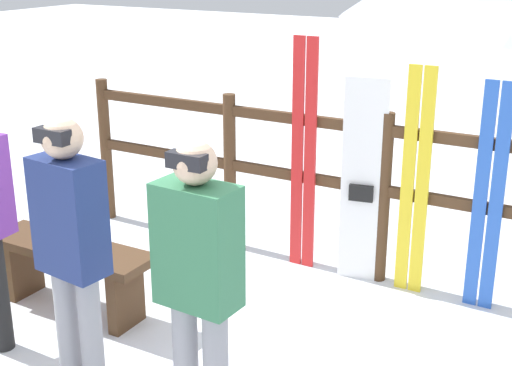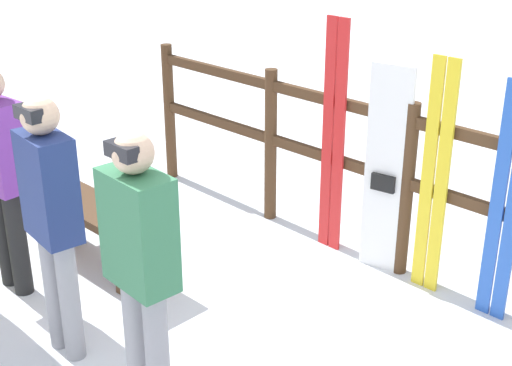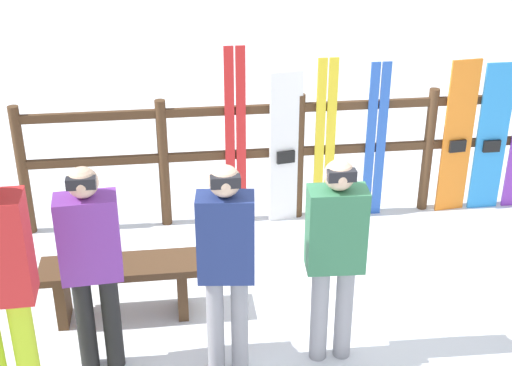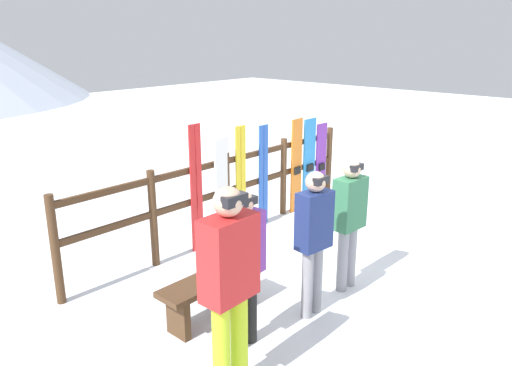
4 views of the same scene
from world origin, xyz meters
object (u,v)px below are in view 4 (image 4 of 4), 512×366
object	(u,v)px
person_plaid_green	(349,215)
snowboard_purple	(321,163)
ski_pair_blue	(263,176)
snowboard_white	(222,190)
snowboard_blue	(309,163)
bench	(212,288)
ski_pair_yellow	(241,181)
person_red	(229,278)
person_navy	(314,233)
snowboard_orange	(296,166)
person_purple	(243,259)
ski_pair_red	(196,189)

from	to	relation	value
person_plaid_green	snowboard_purple	world-z (taller)	person_plaid_green
ski_pair_blue	snowboard_white	bearing A→B (deg)	-179.78
snowboard_blue	bench	bearing A→B (deg)	-158.33
snowboard_purple	ski_pair_yellow	bearing A→B (deg)	179.90
person_red	snowboard_blue	xyz separation A→B (m)	(4.22, 2.35, -0.29)
person_navy	snowboard_white	bearing A→B (deg)	70.66
person_navy	snowboard_orange	world-z (taller)	person_navy
person_red	ski_pair_blue	distance (m)	3.86
person_navy	ski_pair_blue	world-z (taller)	person_navy
snowboard_white	person_navy	bearing A→B (deg)	-109.34
person_purple	snowboard_white	size ratio (longest dim) A/B	1.03
snowboard_purple	ski_pair_red	bearing A→B (deg)	179.93
person_navy	ski_pair_yellow	xyz separation A→B (m)	(1.13, 2.15, -0.12)
snowboard_white	ski_pair_blue	distance (m)	0.88
ski_pair_yellow	snowboard_orange	size ratio (longest dim) A/B	1.04
person_plaid_green	snowboard_white	bearing A→B (deg)	89.81
bench	snowboard_purple	xyz separation A→B (m)	(3.91, 1.41, 0.35)
snowboard_purple	person_navy	bearing A→B (deg)	-145.78
snowboard_white	snowboard_blue	distance (m)	2.05
ski_pair_blue	snowboard_blue	bearing A→B (deg)	-0.17
person_navy	person_red	size ratio (longest dim) A/B	0.88
snowboard_white	ski_pair_blue	size ratio (longest dim) A/B	0.96
person_red	person_plaid_green	distance (m)	2.18
person_plaid_green	person_purple	distance (m)	1.63
bench	snowboard_orange	world-z (taller)	snowboard_orange
ski_pair_red	snowboard_orange	bearing A→B (deg)	-0.09
person_navy	ski_pair_red	xyz separation A→B (m)	(0.28, 2.15, -0.05)
person_plaid_green	snowboard_purple	distance (m)	3.20
snowboard_white	snowboard_purple	size ratio (longest dim) A/B	1.08
snowboard_white	ski_pair_blue	bearing A→B (deg)	0.22
person_plaid_green	person_navy	bearing A→B (deg)	-176.24
person_red	ski_pair_yellow	bearing A→B (deg)	42.75
ski_pair_blue	person_plaid_green	bearing A→B (deg)	-112.90
person_purple	snowboard_purple	bearing A→B (deg)	26.31
snowboard_orange	snowboard_purple	world-z (taller)	snowboard_orange
snowboard_orange	ski_pair_blue	bearing A→B (deg)	179.77
person_red	ski_pair_blue	bearing A→B (deg)	37.71
person_navy	snowboard_white	xyz separation A→B (m)	(0.75, 2.14, -0.18)
person_navy	person_red	world-z (taller)	person_red
bench	snowboard_blue	world-z (taller)	snowboard_blue
person_purple	ski_pair_yellow	distance (m)	2.84
snowboard_white	snowboard_purple	world-z (taller)	snowboard_white
bench	ski_pair_red	xyz separation A→B (m)	(1.03, 1.42, 0.53)
person_navy	person_plaid_green	distance (m)	0.75
ski_pair_yellow	ski_pair_blue	distance (m)	0.50
snowboard_purple	person_purple	bearing A→B (deg)	-153.69
ski_pair_red	snowboard_orange	size ratio (longest dim) A/B	1.13
bench	ski_pair_blue	distance (m)	2.81
bench	snowboard_orange	xyz separation A→B (m)	(3.21, 1.41, 0.43)
person_red	snowboard_orange	xyz separation A→B (m)	(3.87, 2.35, -0.27)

